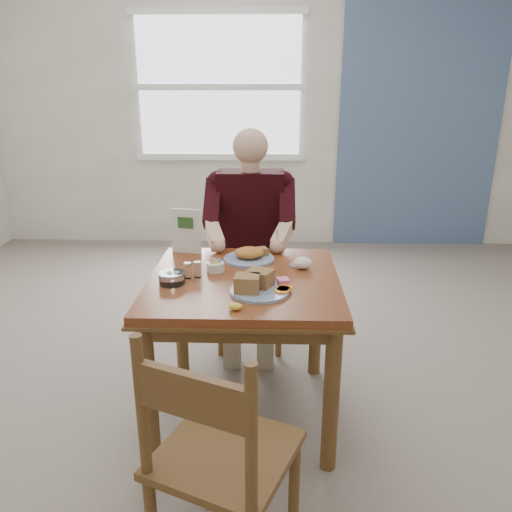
{
  "coord_description": "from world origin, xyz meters",
  "views": [
    {
      "loc": [
        0.13,
        -2.21,
        1.62
      ],
      "look_at": [
        0.06,
        0.0,
        0.86
      ],
      "focal_mm": 35.0,
      "sensor_mm": 36.0,
      "label": 1
    }
  ],
  "objects_px": {
    "table": "(244,299)",
    "diner": "(250,226)",
    "near_plate": "(258,285)",
    "chair_far": "(251,272)",
    "chair_near": "(218,460)",
    "far_plate": "(250,255)"
  },
  "relations": [
    {
      "from": "table",
      "to": "diner",
      "type": "bearing_deg",
      "value": 90.0
    },
    {
      "from": "diner",
      "to": "near_plate",
      "type": "xyz_separation_m",
      "value": [
        0.07,
        -0.88,
        -0.03
      ]
    },
    {
      "from": "diner",
      "to": "chair_far",
      "type": "bearing_deg",
      "value": 90.01
    },
    {
      "from": "chair_near",
      "to": "far_plate",
      "type": "height_order",
      "value": "chair_near"
    },
    {
      "from": "table",
      "to": "chair_near",
      "type": "distance_m",
      "value": 0.93
    },
    {
      "from": "chair_far",
      "to": "diner",
      "type": "distance_m",
      "value": 0.34
    },
    {
      "from": "chair_near",
      "to": "near_plate",
      "type": "xyz_separation_m",
      "value": [
        0.11,
        0.74,
        0.3
      ]
    },
    {
      "from": "table",
      "to": "diner",
      "type": "distance_m",
      "value": 0.73
    },
    {
      "from": "near_plate",
      "to": "far_plate",
      "type": "xyz_separation_m",
      "value": [
        -0.05,
        0.42,
        -0.01
      ]
    },
    {
      "from": "table",
      "to": "far_plate",
      "type": "height_order",
      "value": "far_plate"
    },
    {
      "from": "table",
      "to": "chair_far",
      "type": "height_order",
      "value": "chair_far"
    },
    {
      "from": "diner",
      "to": "near_plate",
      "type": "relative_size",
      "value": 4.44
    },
    {
      "from": "chair_far",
      "to": "chair_near",
      "type": "relative_size",
      "value": 1.0
    },
    {
      "from": "chair_far",
      "to": "near_plate",
      "type": "relative_size",
      "value": 3.04
    },
    {
      "from": "table",
      "to": "chair_near",
      "type": "bearing_deg",
      "value": -92.19
    },
    {
      "from": "table",
      "to": "diner",
      "type": "relative_size",
      "value": 0.66
    },
    {
      "from": "chair_far",
      "to": "table",
      "type": "bearing_deg",
      "value": -90.0
    },
    {
      "from": "chair_near",
      "to": "near_plate",
      "type": "height_order",
      "value": "chair_near"
    },
    {
      "from": "diner",
      "to": "far_plate",
      "type": "bearing_deg",
      "value": -87.77
    },
    {
      "from": "table",
      "to": "diner",
      "type": "xyz_separation_m",
      "value": [
        0.0,
        0.71,
        0.17
      ]
    },
    {
      "from": "diner",
      "to": "far_plate",
      "type": "height_order",
      "value": "diner"
    },
    {
      "from": "chair_far",
      "to": "diner",
      "type": "bearing_deg",
      "value": -89.99
    }
  ]
}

